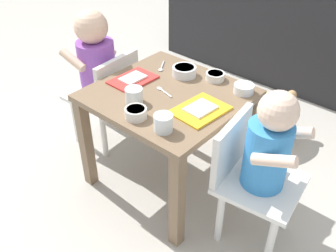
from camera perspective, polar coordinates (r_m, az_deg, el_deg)
name	(u,v)px	position (r m, az deg, el deg)	size (l,w,h in m)	color
ground_plane	(168,178)	(1.79, 0.00, -7.89)	(7.00, 7.00, 0.00)	#B2ADA3
kitchen_cabinet_back	(304,17)	(2.50, 19.73, 15.20)	(1.87, 0.32, 0.88)	#232326
dining_table	(168,110)	(1.55, 0.00, 2.40)	(0.57, 0.55, 0.46)	#7A6047
seated_child_left	(98,66)	(1.82, -10.44, 8.93)	(0.30, 0.30, 0.69)	white
seated_child_right	(263,154)	(1.33, 14.13, -4.09)	(0.32, 0.32, 0.65)	white
dog	(260,111)	(1.95, 13.68, 2.26)	(0.28, 0.46, 0.29)	tan
food_tray_left	(133,79)	(1.60, -5.30, 7.01)	(0.13, 0.19, 0.02)	red
food_tray_right	(200,110)	(1.40, 4.88, 2.47)	(0.17, 0.21, 0.02)	gold
water_cup_left	(163,124)	(1.28, -0.71, 0.36)	(0.07, 0.07, 0.06)	white
water_cup_right	(134,96)	(1.44, -5.13, 4.50)	(0.07, 0.07, 0.06)	white
cereal_bowl_left_side	(184,71)	(1.62, 2.47, 8.29)	(0.10, 0.10, 0.04)	white
veggie_bowl_far	(244,88)	(1.53, 11.34, 5.58)	(0.08, 0.08, 0.03)	white
cereal_bowl_right_side	(215,76)	(1.60, 7.11, 7.49)	(0.08, 0.08, 0.03)	white
veggie_bowl_near	(136,113)	(1.35, -4.86, 2.02)	(0.08, 0.08, 0.04)	silver
spoon_by_left_tray	(162,67)	(1.69, -0.96, 8.85)	(0.06, 0.09, 0.01)	silver
spoon_by_right_tray	(163,91)	(1.51, -0.74, 5.31)	(0.10, 0.04, 0.01)	silver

